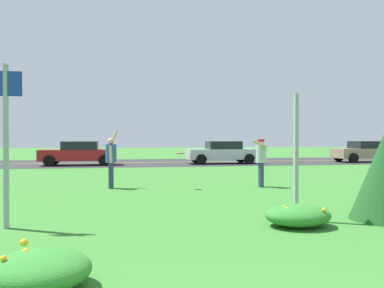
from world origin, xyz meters
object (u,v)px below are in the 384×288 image
Objects in this scene: car_silver_center_left at (222,152)px; sign_post_near_path at (6,130)px; car_tan_leftmost at (366,151)px; sign_post_by_roadside at (296,157)px; person_thrower_blue_shirt at (111,158)px; person_catcher_red_cap_gray_shirt at (261,158)px; car_red_center_right at (79,153)px; frisbee_red at (180,154)px.

sign_post_near_path is at bearing -116.21° from car_silver_center_left.
car_silver_center_left is at bearing 180.00° from car_tan_leftmost.
car_silver_center_left is at bearing 80.04° from sign_post_by_roadside.
person_catcher_red_cap_gray_shirt is (4.88, -0.52, -0.02)m from person_thrower_blue_shirt.
person_thrower_blue_shirt is at bearing -79.12° from car_red_center_right.
person_catcher_red_cap_gray_shirt is (6.54, 4.90, -0.79)m from sign_post_near_path.
sign_post_by_roadside is at bearing -127.68° from car_tan_leftmost.
frisbee_red is (-1.51, 5.15, -0.11)m from sign_post_by_roadside.
car_silver_center_left is 8.96m from car_red_center_right.
car_silver_center_left is (6.73, 11.64, -0.24)m from person_thrower_blue_shirt.
person_thrower_blue_shirt reaches higher than person_catcher_red_cap_gray_shirt.
person_thrower_blue_shirt is at bearing -145.70° from car_tan_leftmost.
car_red_center_right is (-2.24, 11.64, -0.24)m from person_thrower_blue_shirt.
person_thrower_blue_shirt is 7.52× the size of frisbee_red.
car_silver_center_left is at bearing 0.00° from car_red_center_right.
sign_post_by_roadside reaches higher than car_silver_center_left.
sign_post_near_path is at bearing -107.11° from person_thrower_blue_shirt.
person_catcher_red_cap_gray_shirt is at bearing 36.80° from sign_post_near_path.
person_thrower_blue_shirt reaches higher than frisbee_red.
car_tan_leftmost is at bearing 34.30° from person_thrower_blue_shirt.
sign_post_by_roadside reaches higher than car_tan_leftmost.
sign_post_by_roadside is 0.55× the size of car_silver_center_left.
car_red_center_right is (-7.11, 12.16, -0.22)m from person_catcher_red_cap_gray_shirt.
person_catcher_red_cap_gray_shirt reaches higher than car_tan_leftmost.
sign_post_near_path is 0.65× the size of car_silver_center_left.
sign_post_near_path is 11.57× the size of frisbee_red.
person_thrower_blue_shirt is 0.42× the size of car_silver_center_left.
sign_post_by_roadside is (5.36, -0.26, -0.51)m from sign_post_near_path.
car_red_center_right is (-19.30, 0.00, 0.00)m from car_tan_leftmost.
person_thrower_blue_shirt is at bearing 72.89° from sign_post_near_path.
sign_post_by_roadside reaches higher than frisbee_red.
person_thrower_blue_shirt is 4.90m from person_catcher_red_cap_gray_shirt.
person_catcher_red_cap_gray_shirt is 0.35× the size of car_silver_center_left.
frisbee_red is 0.06× the size of car_red_center_right.
car_silver_center_left is (1.85, 12.16, -0.22)m from person_catcher_red_cap_gray_shirt.
car_silver_center_left is at bearing 63.79° from sign_post_near_path.
car_tan_leftmost reaches higher than frisbee_red.
car_silver_center_left is (3.04, 17.32, -0.50)m from sign_post_by_roadside.
sign_post_by_roadside is at bearing -71.11° from car_red_center_right.
car_silver_center_left is (8.40, 17.05, -1.01)m from sign_post_near_path.
sign_post_by_roadside reaches higher than car_red_center_right.
car_red_center_right is at bearing 180.00° from car_silver_center_left.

